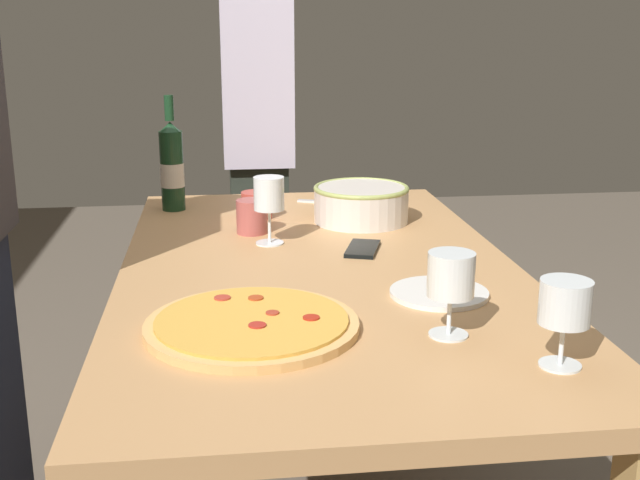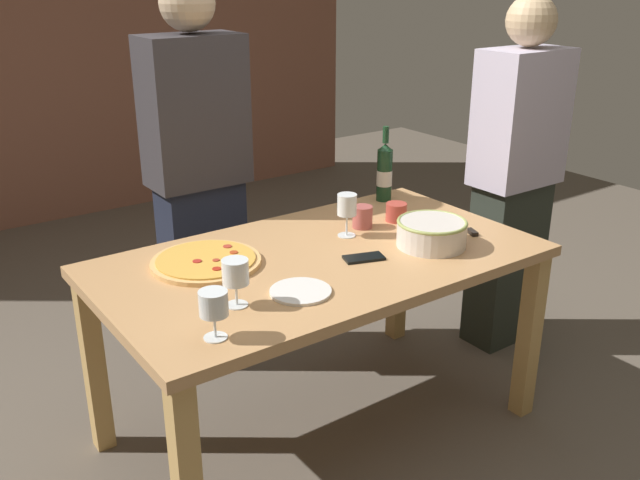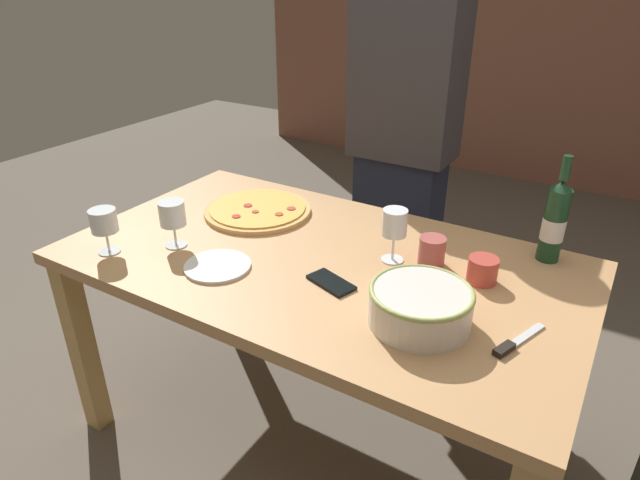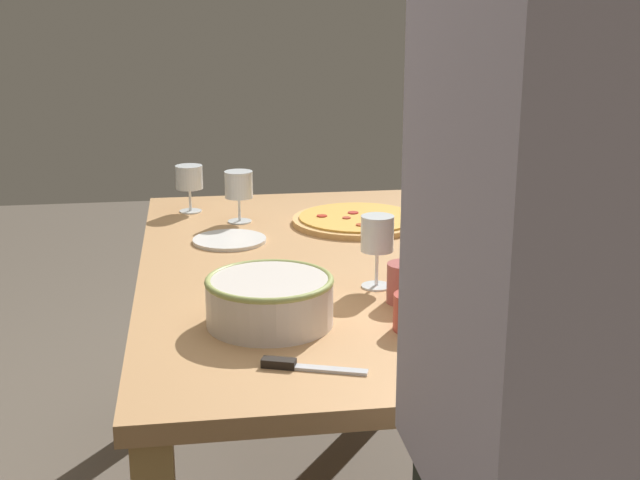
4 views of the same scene
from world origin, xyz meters
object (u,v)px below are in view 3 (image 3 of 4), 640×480
Objects in this scene: side_plate at (218,266)px; person_guest_left at (402,149)px; dining_table at (320,283)px; wine_bottle at (555,221)px; cup_amber at (432,251)px; pizza_knife at (513,344)px; wine_glass_far_left at (395,226)px; cup_ceramic at (483,270)px; wine_glass_near_pizza at (104,222)px; cell_phone at (331,282)px; serving_bowl at (420,305)px; wine_glass_by_bottle at (172,216)px; pizza at (258,210)px.

person_guest_left is (0.15, 1.02, 0.11)m from side_plate.
person_guest_left is at bearing 95.89° from dining_table.
wine_bottle is 0.38m from cup_amber.
wine_glass_far_left is at bearing 151.21° from pizza_knife.
dining_table is at bearing -155.47° from cup_amber.
pizza_knife is (0.43, -0.23, -0.11)m from wine_glass_far_left.
wine_glass_near_pizza is at bearing -157.52° from cup_ceramic.
cup_ceramic is (0.16, -0.02, -0.01)m from cup_amber.
side_plate is at bearing -55.81° from cell_phone.
pizza_knife is at bearing 7.80° from serving_bowl.
pizza_knife is at bearing -11.93° from dining_table.
cell_phone is at bearing 16.00° from wine_glass_near_pizza.
dining_table is at bearing 43.05° from side_plate.
pizza_knife is at bearing 5.56° from side_plate.
side_plate is at bearing -136.95° from dining_table.
side_plate is at bearing 15.98° from wine_glass_near_pizza.
wine_bottle is (0.61, 0.36, 0.22)m from dining_table.
pizza_knife is (0.52, -0.01, 0.00)m from cell_phone.
wine_glass_by_bottle is 0.76× the size of side_plate.
wine_bottle is 1.18m from wine_glass_by_bottle.
cup_amber is at bearing -2.43° from pizza.
person_guest_left is (-0.69, 0.44, -0.01)m from wine_bottle.
wine_glass_by_bottle reaches higher than side_plate.
wine_glass_near_pizza reaches higher than cup_amber.
pizza_knife is at bearing 2.30° from wine_glass_by_bottle.
wine_glass_near_pizza is 0.90m from wine_glass_far_left.
cell_phone is (0.70, 0.20, -0.10)m from wine_glass_near_pizza.
dining_table is 0.52m from wine_glass_by_bottle.
person_guest_left reaches higher than cell_phone.
wine_bottle reaches higher than dining_table.
wine_glass_far_left reaches higher than serving_bowl.
serving_bowl is 1.31× the size of side_plate.
cell_phone is at bearing 178.42° from pizza_knife.
wine_glass_far_left is 0.26m from cell_phone.
cup_amber is at bearing -143.79° from wine_bottle.
pizza is 0.59m from wine_glass_far_left.
cup_ceramic is at bearing 33.28° from person_guest_left.
person_guest_left is at bearing 127.19° from pizza_knife.
pizza is 2.66× the size of wine_glass_near_pizza.
wine_glass_near_pizza is 1.69× the size of cup_ceramic.
wine_bottle reaches higher than cell_phone.
cup_amber is (0.31, 0.14, 0.14)m from dining_table.
dining_table is 0.31m from wine_glass_far_left.
wine_glass_by_bottle reaches higher than wine_glass_near_pizza.
serving_bowl is at bearing -111.97° from wine_bottle.
side_plate is 0.86m from pizza_knife.
wine_glass_near_pizza is 1.24m from pizza_knife.
person_guest_left is at bearing 69.81° from wine_glass_by_bottle.
wine_glass_near_pizza is 0.73× the size of side_plate.
cup_ceramic is 0.44m from cell_phone.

